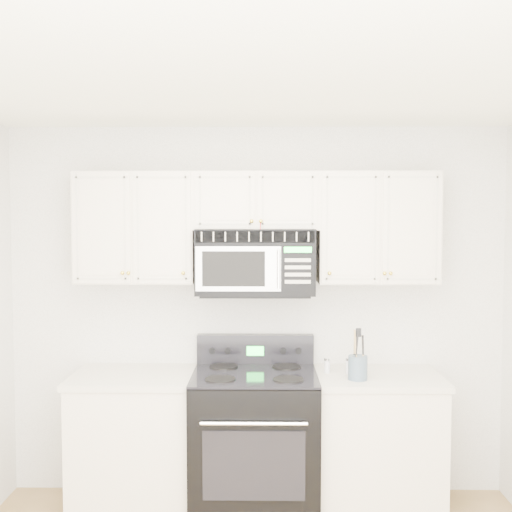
{
  "coord_description": "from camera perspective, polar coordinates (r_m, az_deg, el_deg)",
  "views": [
    {
      "loc": [
        0.05,
        -2.79,
        1.96
      ],
      "look_at": [
        0.0,
        1.3,
        1.72
      ],
      "focal_mm": 45.0,
      "sensor_mm": 36.0,
      "label": 1
    }
  ],
  "objects": [
    {
      "name": "upper_cabinets",
      "position": [
        4.37,
        0.05,
        3.04
      ],
      "size": [
        2.44,
        0.37,
        0.75
      ],
      "color": "beige",
      "rests_on": "ground"
    },
    {
      "name": "shaker_salt",
      "position": [
        4.4,
        6.35,
        -9.64
      ],
      "size": [
        0.04,
        0.04,
        0.1
      ],
      "color": "silver",
      "rests_on": "base_cabinet_right"
    },
    {
      "name": "shaker_pepper",
      "position": [
        4.39,
        8.26,
        -9.63
      ],
      "size": [
        0.04,
        0.04,
        0.11
      ],
      "color": "silver",
      "rests_on": "base_cabinet_right"
    },
    {
      "name": "base_cabinet_left",
      "position": [
        4.57,
        -10.47,
        -16.27
      ],
      "size": [
        0.86,
        0.65,
        0.92
      ],
      "color": "beige",
      "rests_on": "ground"
    },
    {
      "name": "microwave",
      "position": [
        4.34,
        -0.06,
        -0.46
      ],
      "size": [
        0.79,
        0.45,
        0.44
      ],
      "color": "black",
      "rests_on": "ground"
    },
    {
      "name": "utensil_crock",
      "position": [
        4.24,
        9.03,
        -9.66
      ],
      "size": [
        0.12,
        0.12,
        0.33
      ],
      "color": "#41576C",
      "rests_on": "base_cabinet_right"
    },
    {
      "name": "room",
      "position": [
        2.86,
        -0.32,
        -9.96
      ],
      "size": [
        3.51,
        3.51,
        2.61
      ],
      "color": "#A48153",
      "rests_on": "ground"
    },
    {
      "name": "base_cabinet_right",
      "position": [
        4.56,
        10.56,
        -16.35
      ],
      "size": [
        0.86,
        0.65,
        0.92
      ],
      "color": "beige",
      "rests_on": "ground"
    },
    {
      "name": "range",
      "position": [
        4.44,
        -0.12,
        -16.02
      ],
      "size": [
        0.82,
        0.75,
        1.14
      ],
      "color": "black",
      "rests_on": "ground"
    }
  ]
}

